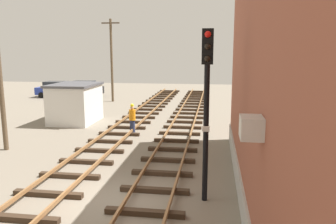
# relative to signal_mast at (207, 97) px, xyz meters

# --- Properties ---
(ground_plane) EXTENTS (82.56, 82.56, 0.00)m
(ground_plane) POSITION_rel_signal_mast_xyz_m (-2.97, -0.49, -3.54)
(ground_plane) COLOR slate
(track_near_building) EXTENTS (2.50, 63.51, 0.32)m
(track_near_building) POSITION_rel_signal_mast_xyz_m (-1.78, -0.49, -3.41)
(track_near_building) COLOR #38281C
(track_near_building) RESTS_ON ground
(track_centre) EXTENTS (2.50, 63.51, 0.32)m
(track_centre) POSITION_rel_signal_mast_xyz_m (-5.39, -0.49, -3.41)
(track_centre) COLOR #38281C
(track_centre) RESTS_ON ground
(signal_mast) EXTENTS (0.36, 0.40, 5.67)m
(signal_mast) POSITION_rel_signal_mast_xyz_m (0.00, 0.00, 0.00)
(signal_mast) COLOR black
(signal_mast) RESTS_ON ground
(control_hut) EXTENTS (3.00, 3.80, 2.76)m
(control_hut) POSITION_rel_signal_mast_xyz_m (-9.53, 11.32, -2.15)
(control_hut) COLOR silver
(control_hut) RESTS_ON ground
(parked_car_black) EXTENTS (4.20, 2.04, 1.76)m
(parked_car_black) POSITION_rel_signal_mast_xyz_m (-14.40, 24.56, -2.64)
(parked_car_black) COLOR black
(parked_car_black) RESTS_ON ground
(parked_car_blue) EXTENTS (4.20, 2.04, 1.76)m
(parked_car_blue) POSITION_rel_signal_mast_xyz_m (-17.11, 23.46, -2.64)
(parked_car_blue) COLOR #23389E
(parked_car_blue) RESTS_ON ground
(utility_pole_far) EXTENTS (1.80, 0.24, 8.14)m
(utility_pole_far) POSITION_rel_signal_mast_xyz_m (-9.99, 21.37, 0.72)
(utility_pole_far) COLOR brown
(utility_pole_far) RESTS_ON ground
(track_worker_foreground) EXTENTS (0.40, 0.40, 1.87)m
(track_worker_foreground) POSITION_rel_signal_mast_xyz_m (-4.69, 8.62, -2.61)
(track_worker_foreground) COLOR #262D4C
(track_worker_foreground) RESTS_ON ground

